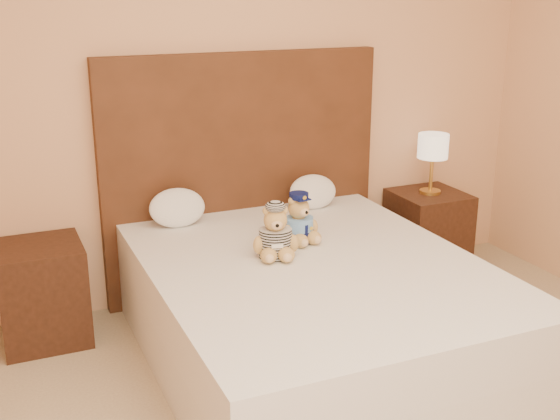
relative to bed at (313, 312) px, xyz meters
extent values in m
cube|color=tan|center=(0.00, 1.05, 1.07)|extent=(4.00, 0.04, 2.70)
cube|color=white|center=(0.00, 0.00, -0.13)|extent=(1.60, 2.00, 0.30)
cube|color=silver|center=(0.00, 0.00, 0.15)|extent=(1.60, 2.00, 0.25)
cube|color=#4F2A17|center=(0.00, 1.01, 0.47)|extent=(1.75, 0.08, 1.50)
cube|color=#3C1F13|center=(-1.25, 0.80, 0.00)|extent=(0.45, 0.45, 0.55)
cube|color=#3C1F13|center=(1.25, 0.80, 0.00)|extent=(0.45, 0.45, 0.55)
cylinder|color=gold|center=(1.25, 0.80, 0.28)|extent=(0.14, 0.14, 0.02)
cylinder|color=gold|center=(1.25, 0.80, 0.41)|extent=(0.02, 0.02, 0.26)
cylinder|color=beige|center=(1.25, 0.80, 0.59)|extent=(0.20, 0.20, 0.16)
ellipsoid|color=white|center=(-0.47, 0.83, 0.39)|extent=(0.33, 0.21, 0.23)
ellipsoid|color=white|center=(0.39, 0.83, 0.39)|extent=(0.31, 0.20, 0.22)
camera|label=1|loc=(-1.45, -2.92, 1.60)|focal=45.00mm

